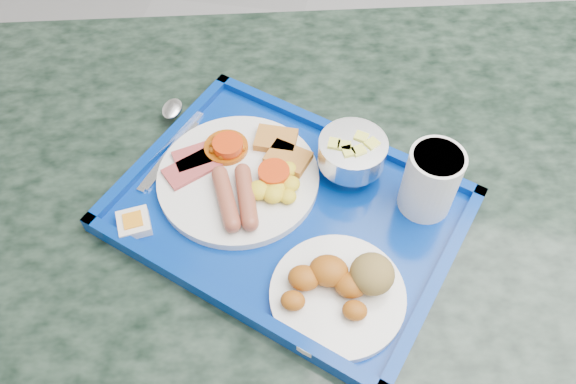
# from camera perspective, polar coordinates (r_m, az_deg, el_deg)

# --- Properties ---
(table) EXTENTS (1.50, 1.17, 0.83)m
(table) POSITION_cam_1_polar(r_m,az_deg,el_deg) (0.98, -1.06, -8.68)
(table) COLOR gray
(table) RESTS_ON floor
(tray) EXTENTS (0.54, 0.47, 0.03)m
(tray) POSITION_cam_1_polar(r_m,az_deg,el_deg) (0.78, -0.00, -1.98)
(tray) COLOR navy
(tray) RESTS_ON table
(main_plate) EXTENTS (0.23, 0.23, 0.04)m
(main_plate) POSITION_cam_1_polar(r_m,az_deg,el_deg) (0.79, -4.51, 1.65)
(main_plate) COLOR silver
(main_plate) RESTS_ON tray
(bread_plate) EXTENTS (0.17, 0.17, 0.06)m
(bread_plate) POSITION_cam_1_polar(r_m,az_deg,el_deg) (0.70, 5.49, -9.61)
(bread_plate) COLOR silver
(bread_plate) RESTS_ON tray
(fruit_bowl) EXTENTS (0.09, 0.09, 0.07)m
(fruit_bowl) POSITION_cam_1_polar(r_m,az_deg,el_deg) (0.78, 6.54, 4.00)
(fruit_bowl) COLOR silver
(fruit_bowl) RESTS_ON tray
(juice_cup) EXTENTS (0.07, 0.07, 0.10)m
(juice_cup) POSITION_cam_1_polar(r_m,az_deg,el_deg) (0.76, 14.33, 1.25)
(juice_cup) COLOR white
(juice_cup) RESTS_ON tray
(spoon) EXTENTS (0.07, 0.18, 0.01)m
(spoon) POSITION_cam_1_polar(r_m,az_deg,el_deg) (0.89, -11.70, 7.08)
(spoon) COLOR silver
(spoon) RESTS_ON tray
(knife) EXTENTS (0.06, 0.16, 0.00)m
(knife) POSITION_cam_1_polar(r_m,az_deg,el_deg) (0.85, -11.72, 4.19)
(knife) COLOR silver
(knife) RESTS_ON tray
(jam_packet) EXTENTS (0.06, 0.06, 0.02)m
(jam_packet) POSITION_cam_1_polar(r_m,az_deg,el_deg) (0.78, -15.38, -3.07)
(jam_packet) COLOR silver
(jam_packet) RESTS_ON tray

